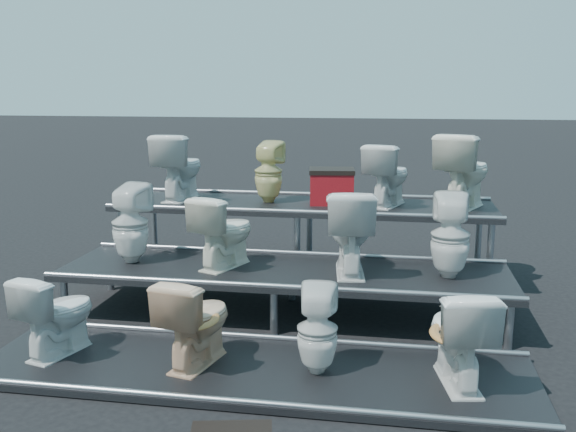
% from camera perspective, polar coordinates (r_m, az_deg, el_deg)
% --- Properties ---
extents(ground, '(80.00, 80.00, 0.00)m').
position_cam_1_polar(ground, '(6.20, -0.40, -8.84)').
color(ground, black).
rests_on(ground, ground).
extents(tier_front, '(4.20, 1.20, 0.06)m').
position_cam_1_polar(tier_front, '(5.01, -3.10, -13.57)').
color(tier_front, black).
rests_on(tier_front, ground).
extents(tier_mid, '(4.20, 1.20, 0.46)m').
position_cam_1_polar(tier_mid, '(6.12, -0.40, -6.82)').
color(tier_mid, black).
rests_on(tier_mid, ground).
extents(tier_back, '(4.20, 1.20, 0.86)m').
position_cam_1_polar(tier_back, '(7.30, 1.40, -2.18)').
color(tier_back, black).
rests_on(tier_back, ground).
extents(toilet_0, '(0.54, 0.73, 0.67)m').
position_cam_1_polar(toilet_0, '(5.43, -19.83, -8.12)').
color(toilet_0, silver).
rests_on(toilet_0, tier_front).
extents(toilet_1, '(0.54, 0.76, 0.70)m').
position_cam_1_polar(toilet_1, '(4.97, -8.17, -9.13)').
color(toilet_1, '#E4B58F').
rests_on(toilet_1, tier_front).
extents(toilet_2, '(0.31, 0.32, 0.67)m').
position_cam_1_polar(toilet_2, '(4.79, 2.63, -10.05)').
color(toilet_2, silver).
rests_on(toilet_2, tier_front).
extents(toilet_3, '(0.53, 0.77, 0.73)m').
position_cam_1_polar(toilet_3, '(4.77, 14.95, -10.15)').
color(toilet_3, silver).
rests_on(toilet_3, tier_front).
extents(toilet_4, '(0.40, 0.41, 0.77)m').
position_cam_1_polar(toilet_4, '(6.39, -13.84, -0.64)').
color(toilet_4, silver).
rests_on(toilet_4, tier_mid).
extents(toilet_5, '(0.61, 0.77, 0.69)m').
position_cam_1_polar(toilet_5, '(6.09, -5.70, -1.33)').
color(toilet_5, white).
rests_on(toilet_5, tier_mid).
extents(toilet_6, '(0.53, 0.82, 0.78)m').
position_cam_1_polar(toilet_6, '(5.88, 5.51, -1.33)').
color(toilet_6, silver).
rests_on(toilet_6, tier_mid).
extents(toilet_7, '(0.35, 0.36, 0.77)m').
position_cam_1_polar(toilet_7, '(5.89, 14.24, -1.72)').
color(toilet_7, silver).
rests_on(toilet_7, tier_mid).
extents(toilet_8, '(0.48, 0.78, 0.76)m').
position_cam_1_polar(toilet_8, '(7.50, -9.63, 4.33)').
color(toilet_8, silver).
rests_on(toilet_8, tier_back).
extents(toilet_9, '(0.37, 0.37, 0.69)m').
position_cam_1_polar(toilet_9, '(7.23, -1.74, 3.94)').
color(toilet_9, beige).
rests_on(toilet_9, tier_back).
extents(toilet_10, '(0.59, 0.76, 0.68)m').
position_cam_1_polar(toilet_10, '(7.09, 8.87, 3.63)').
color(toilet_10, silver).
rests_on(toilet_10, tier_back).
extents(toilet_11, '(0.74, 0.91, 0.81)m').
position_cam_1_polar(toilet_11, '(7.11, 15.38, 3.88)').
color(toilet_11, white).
rests_on(toilet_11, tier_back).
extents(red_crate, '(0.52, 0.44, 0.34)m').
position_cam_1_polar(red_crate, '(7.19, 3.89, 2.47)').
color(red_crate, maroon).
rests_on(red_crate, tier_back).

